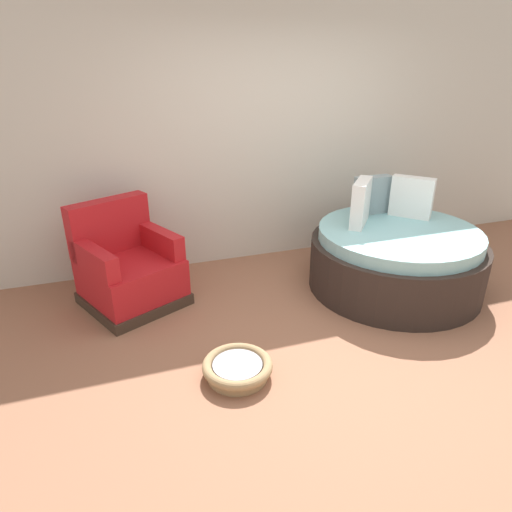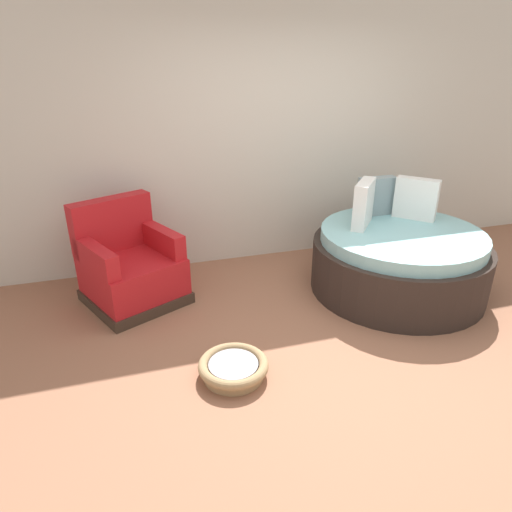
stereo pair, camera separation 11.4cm
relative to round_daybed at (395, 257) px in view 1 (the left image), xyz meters
name	(u,v)px [view 1 (the left image)]	position (x,y,z in m)	size (l,w,h in m)	color
ground_plane	(350,353)	(-0.95, -0.85, -0.33)	(8.00, 8.00, 0.02)	#936047
back_wall	(263,133)	(-0.95, 1.23, 1.06)	(8.00, 0.12, 2.75)	beige
round_daybed	(395,257)	(0.00, 0.00, 0.00)	(1.67, 1.67, 1.05)	#2D231E
red_armchair	(128,269)	(-2.51, 0.53, 0.01)	(1.06, 1.06, 0.94)	#38281E
pet_basket	(238,368)	(-1.87, -0.84, -0.25)	(0.51, 0.51, 0.13)	#9E7F56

